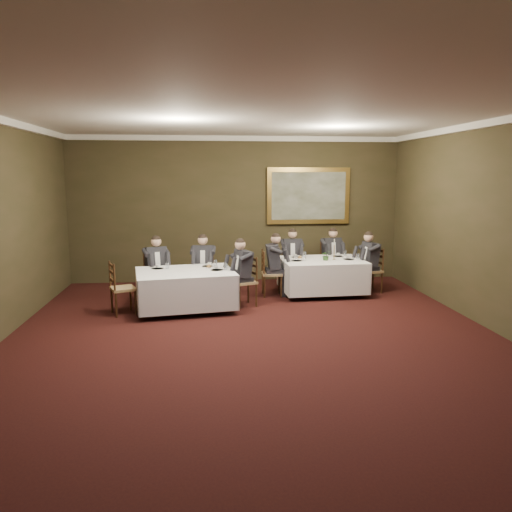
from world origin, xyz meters
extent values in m
plane|color=black|center=(0.00, 0.00, 0.00)|extent=(10.00, 10.00, 0.00)
cube|color=silver|center=(0.00, 0.00, 3.50)|extent=(8.00, 10.00, 0.10)
cube|color=#312E18|center=(0.00, 5.00, 1.75)|extent=(8.00, 0.10, 3.50)
cube|color=#312E18|center=(0.00, -5.00, 1.75)|extent=(8.00, 0.10, 3.50)
cube|color=white|center=(0.00, 4.95, 3.44)|extent=(8.00, 0.10, 0.12)
cube|color=black|center=(1.76, 3.36, 0.73)|extent=(1.75, 1.35, 0.04)
cube|color=white|center=(1.76, 3.36, 0.76)|extent=(1.82, 1.41, 0.02)
cube|color=white|center=(1.76, 3.36, 0.42)|extent=(1.84, 1.43, 0.65)
cube|color=black|center=(-1.17, 2.37, 0.73)|extent=(1.96, 1.59, 0.04)
cube|color=white|center=(-1.17, 2.37, 0.76)|extent=(2.03, 1.65, 0.02)
cube|color=white|center=(-1.17, 2.37, 0.42)|extent=(2.05, 1.68, 0.65)
cube|color=olive|center=(1.24, 4.24, 0.48)|extent=(0.45, 0.43, 0.05)
cube|color=black|center=(1.25, 4.43, 0.73)|extent=(0.38, 0.04, 0.54)
cube|color=black|center=(1.24, 4.24, 0.86)|extent=(0.43, 0.32, 0.55)
sphere|color=#D7A586|center=(1.24, 4.24, 1.24)|extent=(0.21, 0.21, 0.21)
cube|color=olive|center=(2.20, 4.28, 0.48)|extent=(0.50, 0.48, 0.05)
cube|color=black|center=(2.17, 4.47, 0.73)|extent=(0.38, 0.09, 0.54)
cube|color=black|center=(2.20, 4.28, 0.86)|extent=(0.46, 0.37, 0.55)
sphere|color=#D7A586|center=(2.20, 4.28, 1.24)|extent=(0.24, 0.24, 0.21)
cube|color=olive|center=(0.65, 3.31, 0.48)|extent=(0.43, 0.45, 0.05)
cube|color=black|center=(0.46, 3.32, 0.73)|extent=(0.04, 0.38, 0.54)
cube|color=black|center=(0.65, 3.31, 0.86)|extent=(0.32, 0.43, 0.55)
sphere|color=#D7A586|center=(0.65, 3.31, 1.24)|extent=(0.21, 0.21, 0.21)
cube|color=olive|center=(2.87, 3.41, 0.48)|extent=(0.50, 0.51, 0.05)
cube|color=black|center=(3.06, 3.45, 0.73)|extent=(0.10, 0.38, 0.54)
cube|color=black|center=(2.87, 3.41, 0.86)|extent=(0.39, 0.47, 0.55)
sphere|color=#D7A586|center=(2.87, 3.41, 1.24)|extent=(0.25, 0.25, 0.21)
cube|color=olive|center=(-1.81, 3.22, 0.48)|extent=(0.57, 0.55, 0.05)
cube|color=black|center=(-1.88, 3.40, 0.73)|extent=(0.36, 0.17, 0.54)
cube|color=black|center=(-1.81, 3.22, 0.86)|extent=(0.51, 0.45, 0.55)
sphere|color=#D7A586|center=(-1.81, 3.22, 1.24)|extent=(0.27, 0.27, 0.21)
cube|color=olive|center=(-0.82, 3.37, 0.48)|extent=(0.48, 0.46, 0.05)
cube|color=black|center=(-0.80, 3.56, 0.73)|extent=(0.38, 0.07, 0.54)
cube|color=black|center=(-0.82, 3.37, 0.86)|extent=(0.45, 0.35, 0.55)
sphere|color=#D7A586|center=(-0.82, 3.37, 1.24)|extent=(0.23, 0.23, 0.21)
cube|color=olive|center=(-0.02, 2.54, 0.48)|extent=(0.54, 0.56, 0.05)
cube|color=black|center=(0.16, 2.61, 0.73)|extent=(0.16, 0.37, 0.54)
cube|color=black|center=(-0.02, 2.54, 0.86)|extent=(0.43, 0.50, 0.55)
sphere|color=#D7A586|center=(-0.02, 2.54, 1.24)|extent=(0.27, 0.27, 0.21)
cube|color=olive|center=(-2.32, 2.19, 0.48)|extent=(0.55, 0.56, 0.05)
cube|color=black|center=(-2.50, 2.12, 0.73)|extent=(0.17, 0.36, 0.54)
imported|color=#2D5926|center=(1.82, 3.26, 0.88)|extent=(0.23, 0.20, 0.24)
cylinder|color=#A87F33|center=(2.02, 3.35, 0.77)|extent=(0.07, 0.07, 0.02)
cylinder|color=#A87F33|center=(2.02, 3.35, 0.94)|extent=(0.02, 0.02, 0.31)
cylinder|color=white|center=(2.02, 3.35, 1.17)|extent=(0.02, 0.02, 0.14)
cylinder|color=white|center=(1.27, 3.71, 0.77)|extent=(0.25, 0.25, 0.01)
cylinder|color=white|center=(1.27, 3.86, 0.80)|extent=(0.08, 0.08, 0.05)
cylinder|color=white|center=(1.44, 3.71, 0.83)|extent=(0.06, 0.06, 0.14)
cylinder|color=white|center=(-1.72, 2.67, 0.77)|extent=(0.25, 0.25, 0.01)
cylinder|color=white|center=(-1.72, 2.82, 0.80)|extent=(0.08, 0.08, 0.05)
cylinder|color=white|center=(-1.55, 2.67, 0.83)|extent=(0.06, 0.06, 0.14)
cube|color=gold|center=(1.76, 4.94, 2.08)|extent=(2.04, 0.08, 1.37)
cube|color=#4A4D33|center=(1.76, 4.90, 2.08)|extent=(1.82, 0.01, 1.15)
camera|label=1|loc=(-0.78, -7.14, 2.60)|focal=35.00mm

